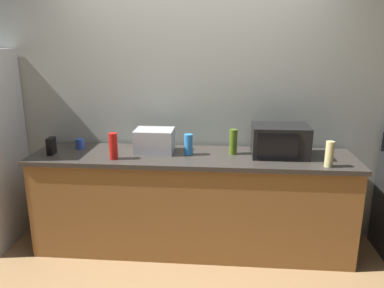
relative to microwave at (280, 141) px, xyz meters
name	(u,v)px	position (x,y,z in m)	size (l,w,h in m)	color
ground_plane	(188,271)	(-0.76, -0.45, -1.04)	(8.00, 8.00, 0.00)	#A87F51
back_wall	(196,97)	(-0.76, 0.36, 0.31)	(6.40, 0.10, 2.70)	#9EA399
counter_run	(192,202)	(-0.76, -0.05, -0.58)	(2.84, 0.64, 0.90)	brown
microwave	(280,141)	(0.00, 0.00, 0.00)	(0.48, 0.35, 0.27)	black
toaster_oven	(155,141)	(-1.10, 0.01, -0.03)	(0.34, 0.26, 0.21)	#B7BABF
cordless_phone	(51,146)	(-2.00, -0.13, -0.06)	(0.05, 0.11, 0.15)	black
bottle_spray_cleaner	(188,145)	(-0.79, -0.04, -0.04)	(0.07, 0.07, 0.19)	#338CE5
bottle_olive_oil	(233,142)	(-0.40, 0.01, -0.02)	(0.07, 0.07, 0.22)	#4C6B19
bottle_hot_sauce	(113,146)	(-1.41, -0.22, -0.02)	(0.07, 0.07, 0.23)	red
bottle_vinegar	(329,154)	(0.35, -0.27, -0.03)	(0.07, 0.07, 0.21)	beige
mug_blue	(80,144)	(-1.81, 0.06, -0.09)	(0.08, 0.08, 0.09)	#2D4CB2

